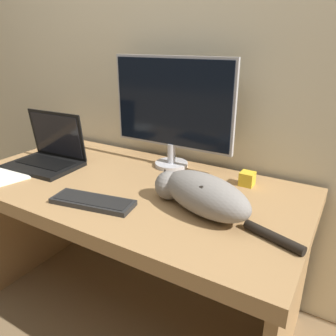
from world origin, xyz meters
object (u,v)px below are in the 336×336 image
Objects in this scene: external_keyboard at (92,201)px; cat at (201,193)px; monitor at (172,108)px; laptop at (48,155)px.

cat is (0.39, 0.16, 0.06)m from external_keyboard.
cat reaches higher than external_keyboard.
external_keyboard is at bearing -138.65° from cat.
monitor reaches higher than laptop.
cat is (0.33, -0.35, -0.22)m from monitor.
laptop is 1.04× the size of external_keyboard.
external_keyboard is (-0.06, -0.51, -0.28)m from monitor.
external_keyboard is 0.58× the size of cat.
cat is at bearing 12.45° from external_keyboard.
laptop reaches higher than cat.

